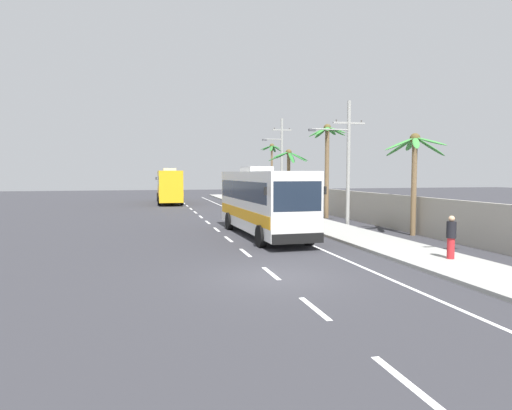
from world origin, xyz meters
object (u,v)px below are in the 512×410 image
Objects in this scene: motorcycle_beside_bus at (253,210)px; utility_pole_mid at (347,159)px; utility_pole_far at (281,161)px; palm_third at (414,160)px; coach_bus_foreground at (263,200)px; palm_second at (327,153)px; coach_bus_far_lane at (169,185)px; palm_nearest at (272,158)px; pedestrian_near_kerb at (451,236)px; palm_fourth at (289,166)px.

motorcycle_beside_bus is 0.24× the size of utility_pole_mid.
palm_third is at bearing -85.90° from utility_pole_far.
coach_bus_foreground is 11.35m from palm_second.
utility_pole_mid reaches higher than motorcycle_beside_bus.
coach_bus_foreground is 0.92× the size of coach_bus_far_lane.
utility_pole_mid is at bearing -67.84° from coach_bus_far_lane.
coach_bus_far_lane is 1.67× the size of palm_nearest.
palm_nearest is (3.38, 37.63, 4.21)m from pedestrian_near_kerb.
palm_third is (8.06, -1.81, 2.16)m from coach_bus_foreground.
coach_bus_foreground is 1.91× the size of palm_fourth.
coach_bus_far_lane is at bearing -158.79° from pedestrian_near_kerb.
pedestrian_near_kerb is at bearing -93.00° from utility_pole_far.
palm_fourth is (0.02, 12.46, -0.24)m from utility_pole_mid.
utility_pole_far reaches higher than utility_pole_mid.
palm_second is at bearing -85.68° from palm_fourth.
palm_third is (1.50, -5.33, -0.22)m from utility_pole_mid.
utility_pole_far is at bearing 60.72° from motorcycle_beside_bus.
motorcycle_beside_bus is at bearing -161.89° from pedestrian_near_kerb.
pedestrian_near_kerb is at bearing -112.30° from palm_third.
utility_pole_mid reaches higher than palm_second.
palm_second is at bearing -61.97° from coach_bus_far_lane.
palm_second is at bearing -178.67° from pedestrian_near_kerb.
pedestrian_near_kerb is (5.18, -8.84, -0.96)m from coach_bus_foreground.
pedestrian_near_kerb is 25.05m from palm_fourth.
utility_pole_far is at bearing 93.10° from palm_second.
motorcycle_beside_bus is 0.35× the size of palm_third.
pedestrian_near_kerb is at bearing -95.14° from palm_nearest.
coach_bus_far_lane is at bearing 112.16° from utility_pole_mid.
pedestrian_near_kerb is 27.58m from utility_pole_far.
palm_nearest reaches higher than coach_bus_far_lane.
palm_fourth is (6.58, 15.97, 2.15)m from coach_bus_foreground.
palm_second is at bearing 49.13° from coach_bus_foreground.
coach_bus_far_lane is at bearing -179.14° from palm_nearest.
pedestrian_near_kerb is 0.30× the size of palm_fourth.
coach_bus_far_lane is 16.39m from palm_fourth.
palm_fourth is at bearing 94.76° from palm_third.
palm_fourth reaches higher than motorcycle_beside_bus.
motorcycle_beside_bus is at bearing -73.69° from coach_bus_far_lane.
coach_bus_foreground is 10.29m from pedestrian_near_kerb.
coach_bus_far_lane reaches higher than pedestrian_near_kerb.
utility_pole_mid is 14.94m from utility_pole_far.
palm_nearest is (1.95, 10.33, 0.58)m from utility_pole_far.
utility_pole_far is at bearing 94.10° from palm_third.
palm_second reaches higher than palm_third.
palm_third is at bearing -74.25° from utility_pole_mid.
pedestrian_near_kerb is 0.19× the size of utility_pole_far.
utility_pole_far is (6.61, 18.45, 2.67)m from coach_bus_foreground.
utility_pole_mid is 1.16× the size of palm_nearest.
coach_bus_far_lane is 38.49m from pedestrian_near_kerb.
utility_pole_mid is 0.93× the size of utility_pole_far.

